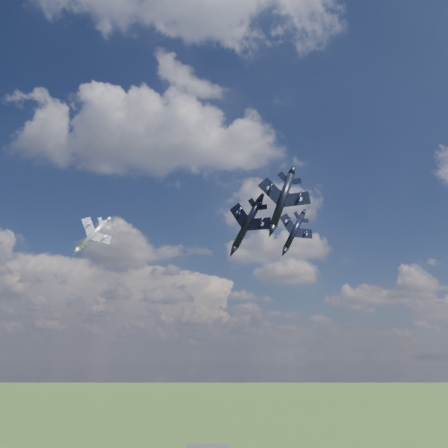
{
  "coord_description": "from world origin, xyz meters",
  "views": [
    {
      "loc": [
        3.23,
        -75.3,
        55.94
      ],
      "look_at": [
        5.32,
        13.1,
        82.97
      ],
      "focal_mm": 35.0,
      "sensor_mm": 36.0,
      "label": 1
    }
  ],
  "objects_px": {
    "jet_lead_navy": "(247,224)",
    "jet_left_silver": "(93,235)",
    "jet_right_navy": "(282,200)",
    "jet_high_navy": "(294,232)"
  },
  "relations": [
    {
      "from": "jet_lead_navy",
      "to": "jet_high_navy",
      "type": "height_order",
      "value": "jet_high_navy"
    },
    {
      "from": "jet_left_silver",
      "to": "jet_high_navy",
      "type": "bearing_deg",
      "value": -23.23
    },
    {
      "from": "jet_lead_navy",
      "to": "jet_left_silver",
      "type": "bearing_deg",
      "value": 170.11
    },
    {
      "from": "jet_lead_navy",
      "to": "jet_right_navy",
      "type": "distance_m",
      "value": 7.82
    },
    {
      "from": "jet_lead_navy",
      "to": "jet_left_silver",
      "type": "xyz_separation_m",
      "value": [
        -35.47,
        24.69,
        4.53
      ]
    },
    {
      "from": "jet_right_navy",
      "to": "jet_left_silver",
      "type": "height_order",
      "value": "jet_left_silver"
    },
    {
      "from": "jet_lead_navy",
      "to": "jet_left_silver",
      "type": "height_order",
      "value": "jet_left_silver"
    },
    {
      "from": "jet_high_navy",
      "to": "jet_left_silver",
      "type": "bearing_deg",
      "value": 161.45
    },
    {
      "from": "jet_right_navy",
      "to": "jet_left_silver",
      "type": "distance_m",
      "value": 49.93
    },
    {
      "from": "jet_left_silver",
      "to": "jet_right_navy",
      "type": "bearing_deg",
      "value": -53.4
    }
  ]
}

